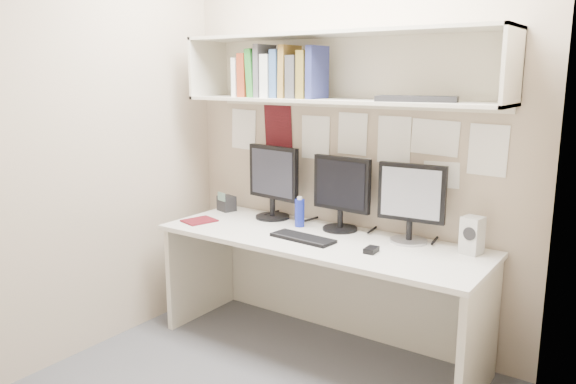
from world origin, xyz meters
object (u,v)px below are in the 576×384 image
Objects in this scene: monitor_left at (273,179)px; monitor_right at (411,200)px; monitor_center at (341,190)px; desk_phone at (226,203)px; keyboard at (303,238)px; desk at (319,295)px; speaker at (472,235)px; maroon_notebook at (199,221)px.

monitor_left is 1.07× the size of monitor_right.
monitor_center reaches higher than desk_phone.
monitor_center reaches higher than keyboard.
desk is 0.65m from monitor_center.
monitor_center is 2.25× the size of speaker.
monitor_center reaches higher than maroon_notebook.
monitor_left is 2.39× the size of speaker.
monitor_right is 0.66m from keyboard.
keyboard is 1.94× the size of speaker.
maroon_notebook is at bearing -64.57° from desk_phone.
maroon_notebook is at bearing -157.40° from speaker.
monitor_right is 2.27× the size of maroon_notebook.
monitor_right is 1.15× the size of keyboard.
desk is 5.04× the size of keyboard.
keyboard is 0.79m from maroon_notebook.
keyboard is (-0.53, -0.32, -0.24)m from monitor_right.
monitor_center is (0.52, 0.00, -0.01)m from monitor_left.
speaker is at bearing -7.09° from monitor_right.
maroon_notebook is (-0.85, -0.14, 0.37)m from desk.
keyboard is 0.95m from speaker.
monitor_left is 1.06× the size of monitor_center.
monitor_center is at bearing 81.34° from keyboard.
monitor_left is (-0.50, 0.22, 0.63)m from desk.
keyboard is at bearing -153.85° from monitor_right.
keyboard is at bearing 18.68° from maroon_notebook.
monitor_center is at bearing 18.58° from desk_phone.
monitor_right is at bearing 18.02° from desk_phone.
keyboard is at bearing -99.55° from monitor_center.
monitor_center is at bearing 85.02° from desk.
monitor_left is at bearing -169.59° from speaker.
monitor_left is at bearing 20.75° from desk_phone.
desk is at bearing -159.98° from monitor_right.
maroon_notebook is at bearing -170.63° from desk.
monitor_right is 3.26× the size of desk_phone.
monitor_left is at bearing 156.43° from desk.
desk_phone is at bearing 165.51° from keyboard.
desk is 0.39m from keyboard.
desk is at bearing 4.77° from desk_phone.
desk is 4.09× the size of monitor_left.
desk_phone is (-0.05, 0.33, 0.05)m from maroon_notebook.
speaker is at bearing 2.73° from monitor_center.
desk is 4.35× the size of monitor_center.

